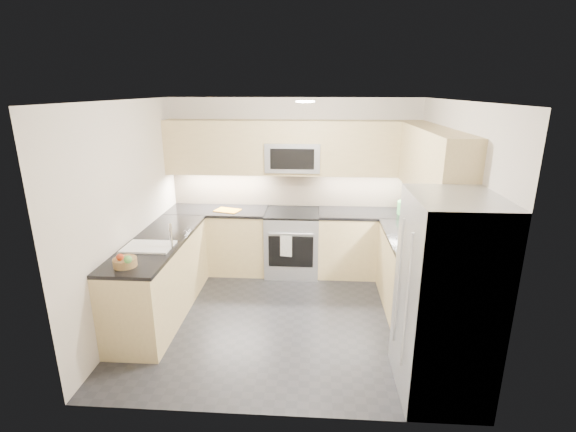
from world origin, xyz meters
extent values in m
cube|color=#242529|center=(0.00, 0.00, 0.00)|extent=(3.60, 3.20, 0.00)
cube|color=beige|center=(0.00, 0.00, 2.50)|extent=(3.60, 3.20, 0.02)
cube|color=beige|center=(0.00, 1.60, 1.25)|extent=(3.60, 0.02, 2.50)
cube|color=beige|center=(0.00, -1.60, 1.25)|extent=(3.60, 0.02, 2.50)
cube|color=beige|center=(-1.80, 0.00, 1.25)|extent=(0.02, 3.20, 2.50)
cube|color=beige|center=(1.80, 0.00, 1.25)|extent=(0.02, 3.20, 2.50)
cube|color=#D6BE81|center=(-1.09, 1.30, 0.45)|extent=(1.42, 0.60, 0.90)
cube|color=#D6BE81|center=(1.09, 1.30, 0.45)|extent=(1.42, 0.60, 0.90)
cube|color=#D6BE81|center=(1.50, 0.15, 0.45)|extent=(0.60, 1.70, 0.90)
cube|color=#D6BE81|center=(-1.50, 0.00, 0.45)|extent=(0.60, 2.00, 0.90)
cube|color=black|center=(-1.09, 1.30, 0.92)|extent=(1.42, 0.63, 0.04)
cube|color=black|center=(1.09, 1.30, 0.92)|extent=(1.42, 0.63, 0.04)
cube|color=black|center=(1.50, 0.15, 0.92)|extent=(0.63, 1.70, 0.04)
cube|color=black|center=(-1.50, 0.00, 0.92)|extent=(0.63, 2.00, 0.04)
cube|color=#D6BE81|center=(0.00, 1.43, 1.83)|extent=(3.60, 0.35, 0.75)
cube|color=#D6BE81|center=(1.62, 0.28, 1.83)|extent=(0.35, 1.95, 0.75)
cube|color=tan|center=(0.00, 1.60, 1.20)|extent=(3.60, 0.01, 0.51)
cube|color=tan|center=(1.80, 0.45, 1.20)|extent=(0.01, 2.30, 0.51)
cube|color=#A7AAAF|center=(0.00, 1.28, 0.46)|extent=(0.76, 0.65, 0.91)
cube|color=black|center=(0.00, 1.28, 0.92)|extent=(0.76, 0.65, 0.03)
cube|color=black|center=(0.00, 0.95, 0.45)|extent=(0.62, 0.02, 0.45)
cylinder|color=#B2B5BA|center=(0.00, 0.93, 0.72)|extent=(0.60, 0.02, 0.02)
cube|color=#989A9F|center=(0.00, 1.40, 1.70)|extent=(0.76, 0.40, 0.40)
cube|color=black|center=(0.00, 1.20, 1.70)|extent=(0.60, 0.01, 0.28)
cube|color=#ACAFB5|center=(1.45, -1.15, 0.90)|extent=(0.70, 0.90, 1.80)
cylinder|color=#B2B5BA|center=(1.08, -1.33, 0.95)|extent=(0.02, 0.02, 1.20)
cylinder|color=#B2B5BA|center=(1.08, -0.97, 0.95)|extent=(0.02, 0.02, 1.20)
cube|color=white|center=(-1.50, -0.25, 0.88)|extent=(0.52, 0.38, 0.16)
cylinder|color=silver|center=(-1.24, -0.25, 1.08)|extent=(0.03, 0.03, 0.28)
cylinder|color=#47A54E|center=(1.62, 1.24, 1.03)|extent=(0.38, 0.38, 0.17)
cube|color=orange|center=(-0.93, 1.24, 0.95)|extent=(0.40, 0.33, 0.01)
cylinder|color=#9B7748|center=(-1.54, -0.76, 0.98)|extent=(0.30, 0.30, 0.08)
sphere|color=#A53012|center=(-1.56, -0.81, 1.05)|extent=(0.07, 0.07, 0.07)
sphere|color=#57A245|center=(-1.45, -0.86, 1.05)|extent=(0.08, 0.08, 0.08)
cube|color=white|center=(-0.06, 0.91, 0.55)|extent=(0.16, 0.04, 0.31)
camera|label=1|loc=(0.31, -4.43, 2.62)|focal=26.00mm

